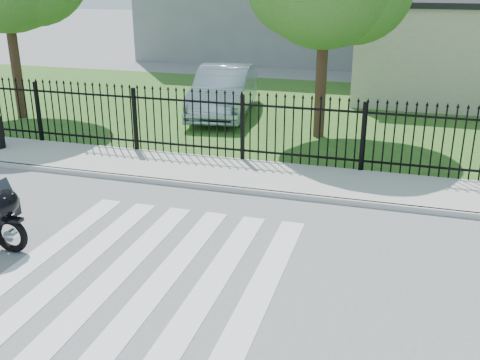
# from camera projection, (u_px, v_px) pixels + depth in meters

# --- Properties ---
(ground) EXTENTS (120.00, 120.00, 0.00)m
(ground) POSITION_uv_depth(u_px,v_px,m) (140.00, 276.00, 9.17)
(ground) COLOR slate
(ground) RESTS_ON ground
(crosswalk) EXTENTS (5.00, 5.50, 0.01)m
(crosswalk) POSITION_uv_depth(u_px,v_px,m) (140.00, 276.00, 9.16)
(crosswalk) COLOR silver
(crosswalk) RESTS_ON ground
(sidewalk) EXTENTS (40.00, 2.00, 0.12)m
(sidewalk) POSITION_uv_depth(u_px,v_px,m) (231.00, 173.00, 13.64)
(sidewalk) COLOR #ADAAA3
(sidewalk) RESTS_ON ground
(curb) EXTENTS (40.00, 0.12, 0.12)m
(curb) POSITION_uv_depth(u_px,v_px,m) (218.00, 188.00, 12.74)
(curb) COLOR #ADAAA3
(curb) RESTS_ON ground
(grass_strip) EXTENTS (40.00, 12.00, 0.02)m
(grass_strip) POSITION_uv_depth(u_px,v_px,m) (290.00, 111.00, 19.94)
(grass_strip) COLOR #28551D
(grass_strip) RESTS_ON ground
(iron_fence) EXTENTS (26.00, 0.04, 1.80)m
(iron_fence) POSITION_uv_depth(u_px,v_px,m) (242.00, 129.00, 14.24)
(iron_fence) COLOR black
(iron_fence) RESTS_ON ground
(parked_car) EXTENTS (2.39, 5.14, 1.63)m
(parked_car) POSITION_uv_depth(u_px,v_px,m) (224.00, 91.00, 19.10)
(parked_car) COLOR #8D9FB2
(parked_car) RESTS_ON grass_strip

